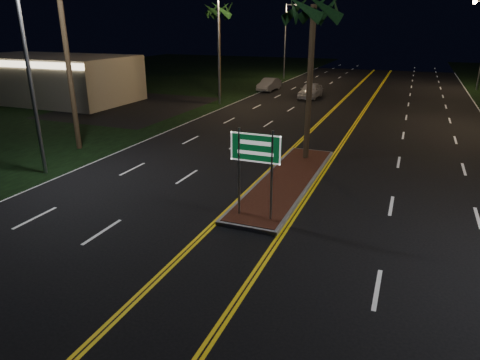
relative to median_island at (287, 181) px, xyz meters
The scene contains 12 objects.
ground 7.00m from the median_island, 90.00° to the right, with size 120.00×120.00×0.00m, color black.
grass_left 34.99m from the median_island, 149.04° to the left, with size 40.00×110.00×0.01m, color black.
median_island is the anchor object (origin of this frame).
highway_sign 4.80m from the median_island, 90.00° to the right, with size 1.80×0.08×3.20m.
commercial_building 29.13m from the median_island, 153.45° to the left, with size 15.00×8.12×4.00m.
streetlight_left_near 12.36m from the median_island, 164.22° to the right, with size 1.91×0.44×9.00m.
streetlight_left_mid 20.80m from the median_island, 121.98° to the left, with size 1.91×0.44×9.00m.
streetlight_left_far 38.89m from the median_island, 106.00° to the left, with size 1.91×0.44×9.00m.
palm_median 8.00m from the median_island, 90.00° to the left, with size 2.40×2.40×8.30m.
palm_left_far 25.76m from the median_island, 121.36° to the left, with size 2.40×2.40×8.80m.
car_near 23.69m from the median_island, 100.58° to the left, with size 2.11×4.93×1.64m, color silver.
car_far 28.04m from the median_island, 109.81° to the left, with size 1.92×4.47×1.49m, color #A8A8B2.
Camera 1 is at (4.71, -10.36, 6.65)m, focal length 32.00 mm.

